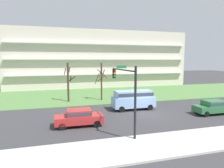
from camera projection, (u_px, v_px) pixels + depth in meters
ground at (148, 114)px, 22.92m from camera, size 160.00×160.00×0.00m
sidewalk_curb_near at (195, 140)px, 15.27m from camera, size 80.00×4.00×0.15m
grass_lawn_strip at (114, 94)px, 36.29m from camera, size 80.00×16.00×0.08m
apartment_building at (97, 59)px, 49.56m from camera, size 40.16×14.29×12.56m
tree_far_left at (68, 81)px, 29.24m from camera, size 1.69×1.52×5.73m
tree_left at (101, 80)px, 30.38m from camera, size 1.83×1.83×5.66m
sedan_green_near_left at (213, 107)px, 22.83m from camera, size 4.45×1.93×1.57m
sedan_red_center_left at (79, 117)px, 18.72m from camera, size 4.43×1.88×1.57m
van_blue_center_right at (133, 98)px, 24.92m from camera, size 5.22×2.05×2.36m
traffic_signal_mast at (126, 86)px, 17.03m from camera, size 0.90×5.98×5.65m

